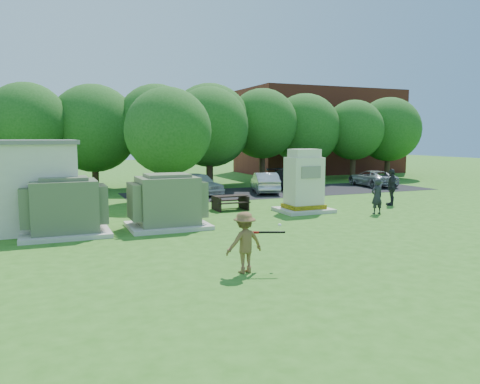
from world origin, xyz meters
name	(u,v)px	position (x,y,z in m)	size (l,w,h in m)	color
ground	(288,246)	(0.00, 0.00, 0.00)	(120.00, 120.00, 0.00)	#2D6619
brick_building	(319,132)	(18.00, 27.00, 4.00)	(15.00, 8.00, 8.00)	maroon
parking_strip	(284,191)	(7.00, 13.50, 0.01)	(20.00, 6.00, 0.01)	#232326
transformer_left	(64,208)	(-6.50, 4.50, 0.97)	(3.00, 2.40, 2.07)	beige
transformer_right	(168,202)	(-2.80, 4.50, 0.97)	(3.00, 2.40, 2.07)	beige
generator_cabinet	(304,184)	(3.98, 5.84, 1.27)	(2.39, 1.96, 2.91)	beige
picnic_table	(230,201)	(1.01, 7.65, 0.43)	(1.63, 1.22, 0.70)	black
batter	(244,242)	(-2.45, -2.19, 0.79)	(1.02, 0.58, 1.57)	brown
person_by_generator	(377,196)	(6.68, 3.98, 0.80)	(0.58, 0.38, 1.60)	#222327
person_at_picnic	(197,198)	(-0.98, 6.54, 0.80)	(0.77, 0.60, 1.59)	#D47082
person_walking_right	(391,187)	(9.12, 5.90, 0.93)	(1.09, 0.46, 1.87)	#242429
car_white	(198,183)	(1.44, 14.06, 0.67)	(1.58, 3.93, 1.34)	silver
car_silver_a	(265,183)	(5.54, 13.25, 0.64)	(1.35, 3.88, 1.28)	#B2B2B7
car_dark	(293,180)	(7.79, 13.75, 0.68)	(1.92, 4.71, 1.37)	black
car_silver_b	(372,178)	(14.20, 13.87, 0.57)	(1.89, 4.10, 1.14)	#A5A6AA
batting_equipment	(268,231)	(-1.83, -2.26, 1.05)	(1.00, 0.57, 0.17)	black
tree_row	(182,127)	(1.75, 18.50, 4.15)	(41.30, 13.30, 7.30)	#47301E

